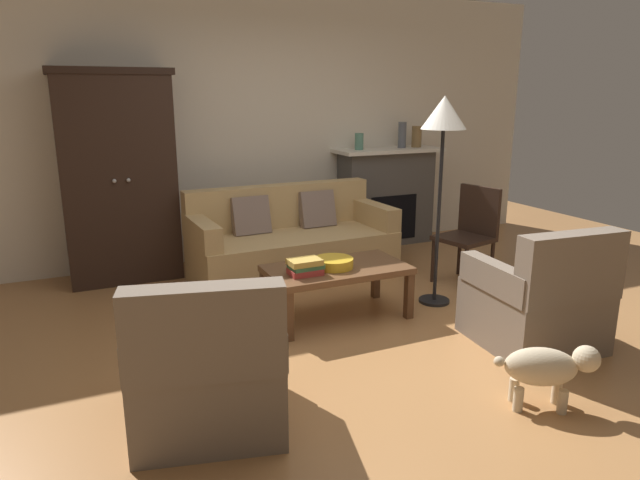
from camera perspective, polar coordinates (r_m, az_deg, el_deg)
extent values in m
plane|color=#B27A47|center=(4.21, 4.47, -9.89)|extent=(9.60, 9.60, 0.00)
cube|color=silver|center=(6.19, -7.02, 11.33)|extent=(7.20, 0.10, 2.80)
cube|color=#4C4947|center=(6.71, 6.62, 4.18)|extent=(1.10, 0.36, 1.08)
cube|color=black|center=(6.60, 7.39, 2.21)|extent=(0.60, 0.01, 0.52)
cube|color=white|center=(6.61, 6.86, 8.93)|extent=(1.26, 0.48, 0.04)
cube|color=black|center=(5.63, -19.55, 5.64)|extent=(1.00, 0.52, 1.89)
cube|color=black|center=(5.58, -20.43, 15.57)|extent=(1.06, 0.55, 0.06)
sphere|color=#ADAFB5|center=(5.35, -19.93, 5.58)|extent=(0.04, 0.04, 0.04)
sphere|color=#ADAFB5|center=(5.36, -18.65, 5.71)|extent=(0.04, 0.04, 0.04)
cube|color=tan|center=(5.46, -2.68, -1.60)|extent=(1.92, 0.89, 0.44)
cube|color=tan|center=(5.66, -4.12, 3.45)|extent=(1.90, 0.23, 0.42)
cube|color=tan|center=(5.10, -11.81, 0.77)|extent=(0.18, 0.80, 0.22)
cube|color=tan|center=(5.78, 5.30, 2.63)|extent=(0.18, 0.80, 0.22)
cube|color=#7F6B60|center=(5.42, -6.97, 2.45)|extent=(0.37, 0.20, 0.37)
cube|color=#7F6B60|center=(5.69, -0.30, 3.12)|extent=(0.37, 0.20, 0.37)
cube|color=brown|center=(4.46, 1.68, -2.98)|extent=(1.10, 0.60, 0.05)
cube|color=brown|center=(4.11, -3.15, -7.66)|extent=(0.06, 0.06, 0.37)
cube|color=brown|center=(4.56, 8.91, -5.55)|extent=(0.06, 0.06, 0.37)
cube|color=brown|center=(4.57, -5.57, -5.39)|extent=(0.06, 0.06, 0.37)
cube|color=brown|center=(4.97, 5.61, -3.71)|extent=(0.06, 0.06, 0.37)
cylinder|color=gold|center=(4.42, 1.38, -2.30)|extent=(0.31, 0.31, 0.08)
cube|color=#B73833|center=(4.26, -1.49, -3.17)|extent=(0.24, 0.17, 0.05)
cube|color=#427A4C|center=(4.25, -1.43, -2.65)|extent=(0.25, 0.18, 0.03)
cube|color=gold|center=(4.23, -1.56, -2.21)|extent=(0.24, 0.17, 0.04)
cylinder|color=slate|center=(6.41, 3.94, 9.83)|extent=(0.10, 0.10, 0.18)
cylinder|color=#565B66|center=(6.70, 8.24, 10.38)|extent=(0.09, 0.09, 0.29)
cylinder|color=olive|center=(6.81, 9.67, 10.18)|extent=(0.11, 0.11, 0.24)
cube|color=#756656|center=(3.22, -11.08, -14.10)|extent=(0.92, 0.92, 0.42)
cube|color=#756656|center=(2.75, -11.50, -9.12)|extent=(0.78, 0.33, 0.46)
cube|color=#756656|center=(3.10, -5.18, -8.71)|extent=(0.28, 0.71, 0.20)
cube|color=#756656|center=(3.11, -17.53, -9.27)|extent=(0.28, 0.71, 0.20)
cube|color=#756656|center=(4.34, 20.49, -7.02)|extent=(0.82, 0.82, 0.42)
cube|color=#756656|center=(3.99, 23.88, -2.56)|extent=(0.77, 0.23, 0.46)
cube|color=#756656|center=(4.46, 24.11, -2.61)|extent=(0.18, 0.71, 0.20)
cube|color=#756656|center=(4.04, 17.28, -3.67)|extent=(0.18, 0.71, 0.20)
cube|color=black|center=(5.42, 14.21, 0.13)|extent=(0.53, 0.53, 0.04)
cylinder|color=black|center=(5.45, 11.26, -2.07)|extent=(0.04, 0.04, 0.41)
cylinder|color=black|center=(5.22, 14.37, -3.00)|extent=(0.04, 0.04, 0.41)
cylinder|color=black|center=(5.73, 13.79, -1.39)|extent=(0.04, 0.04, 0.41)
cylinder|color=black|center=(5.51, 16.85, -2.23)|extent=(0.04, 0.04, 0.41)
cube|color=black|center=(5.52, 15.68, 2.90)|extent=(0.13, 0.44, 0.45)
cylinder|color=black|center=(4.99, 11.37, -5.97)|extent=(0.26, 0.26, 0.02)
cylinder|color=black|center=(4.79, 11.80, 2.20)|extent=(0.03, 0.03, 1.48)
cone|color=white|center=(4.69, 12.35, 12.39)|extent=(0.36, 0.36, 0.26)
ellipsoid|color=beige|center=(3.49, 21.26, -11.75)|extent=(0.45, 0.38, 0.22)
sphere|color=beige|center=(3.54, 25.16, -10.74)|extent=(0.15, 0.15, 0.15)
cylinder|color=beige|center=(3.65, 22.64, -13.86)|extent=(0.06, 0.06, 0.14)
cylinder|color=beige|center=(3.56, 23.14, -14.68)|extent=(0.06, 0.06, 0.14)
cylinder|color=beige|center=(3.59, 18.86, -14.00)|extent=(0.06, 0.06, 0.14)
cylinder|color=beige|center=(3.50, 19.26, -14.85)|extent=(0.06, 0.06, 0.14)
sphere|color=beige|center=(3.43, 17.52, -11.54)|extent=(0.06, 0.06, 0.06)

